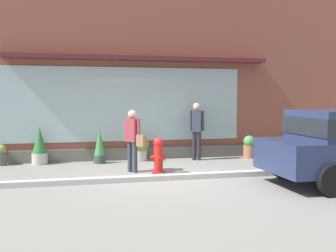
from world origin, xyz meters
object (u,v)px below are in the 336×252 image
pedestrian_with_handbag (133,136)px  pedestrian_passerby (197,127)px  potted_plant_low_front (99,146)px  fire_hydrant (158,156)px  potted_plant_window_center (39,146)px  potted_plant_window_left (2,155)px  potted_plant_near_hydrant (287,144)px  potted_plant_trailing_edge (140,147)px  potted_plant_window_right (249,147)px

pedestrian_with_handbag → pedestrian_passerby: bearing=87.7°
pedestrian_passerby → potted_plant_low_front: 2.90m
fire_hydrant → potted_plant_window_center: bearing=143.3°
fire_hydrant → pedestrian_with_handbag: bearing=146.5°
potted_plant_low_front → potted_plant_window_left: size_ratio=1.75×
pedestrian_passerby → potted_plant_window_center: pedestrian_passerby is taller
potted_plant_near_hydrant → potted_plant_window_center: 7.58m
fire_hydrant → potted_plant_near_hydrant: fire_hydrant is taller
potted_plant_window_left → potted_plant_trailing_edge: (3.83, -0.06, 0.12)m
potted_plant_window_right → potted_plant_low_front: potted_plant_low_front is taller
potted_plant_near_hydrant → potted_plant_trailing_edge: bearing=179.2°
potted_plant_near_hydrant → potted_plant_window_center: bearing=179.2°
pedestrian_passerby → potted_plant_low_front: pedestrian_passerby is taller
potted_plant_near_hydrant → potted_plant_trailing_edge: size_ratio=0.85×
pedestrian_with_handbag → potted_plant_near_hydrant: size_ratio=2.35×
pedestrian_passerby → potted_plant_window_center: 4.53m
potted_plant_low_front → potted_plant_window_right: bearing=-0.5°
potted_plant_window_right → potted_plant_window_left: size_ratio=1.20×
fire_hydrant → pedestrian_passerby: pedestrian_passerby is taller
pedestrian_passerby → potted_plant_trailing_edge: pedestrian_passerby is taller
potted_plant_window_left → potted_plant_trailing_edge: potted_plant_trailing_edge is taller
fire_hydrant → potted_plant_window_left: bearing=150.8°
pedestrian_with_handbag → potted_plant_window_center: (-2.37, 1.81, -0.40)m
potted_plant_low_front → pedestrian_with_handbag: bearing=-65.2°
potted_plant_low_front → potted_plant_trailing_edge: size_ratio=1.29×
pedestrian_with_handbag → pedestrian_passerby: size_ratio=0.91×
potted_plant_near_hydrant → potted_plant_window_right: potted_plant_window_right is taller
potted_plant_window_center → potted_plant_window_left: potted_plant_window_center is taller
fire_hydrant → potted_plant_low_front: potted_plant_low_front is taller
fire_hydrant → potted_plant_trailing_edge: 2.15m
fire_hydrant → potted_plant_trailing_edge: (-0.12, 2.14, -0.03)m
potted_plant_trailing_edge → pedestrian_with_handbag: bearing=-104.3°
fire_hydrant → pedestrian_passerby: (1.55, 1.88, 0.55)m
pedestrian_with_handbag → potted_plant_trailing_edge: size_ratio=1.99×
fire_hydrant → potted_plant_window_center: (-2.94, 2.19, 0.06)m
potted_plant_window_left → pedestrian_passerby: bearing=-3.4°
potted_plant_window_center → potted_plant_window_left: 1.02m
pedestrian_passerby → potted_plant_near_hydrant: 3.15m
fire_hydrant → potted_plant_near_hydrant: bearing=24.2°
pedestrian_passerby → potted_plant_window_right: (1.70, 0.03, -0.65)m
pedestrian_with_handbag → pedestrian_passerby: 2.60m
fire_hydrant → potted_plant_window_left: 4.52m
potted_plant_low_front → potted_plant_window_left: 2.66m
potted_plant_window_center → potted_plant_window_right: size_ratio=1.53×
fire_hydrant → pedestrian_with_handbag: 0.82m
potted_plant_window_center → potted_plant_window_left: bearing=179.1°
potted_plant_near_hydrant → potted_plant_window_right: size_ratio=0.95×
pedestrian_with_handbag → potted_plant_window_center: bearing=-164.9°
fire_hydrant → potted_plant_window_left: size_ratio=1.55×
pedestrian_with_handbag → potted_plant_trailing_edge: (0.45, 1.77, -0.48)m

